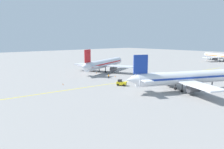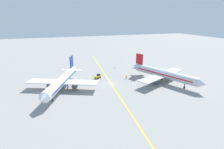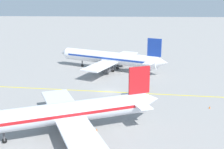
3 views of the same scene
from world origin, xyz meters
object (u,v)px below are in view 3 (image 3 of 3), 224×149
at_px(traffic_cone_near_nose, 210,107).
at_px(traffic_cone_mid_apron, 100,105).
at_px(ground_crew_worker, 120,101).
at_px(traffic_cone_by_wingtip, 97,130).
at_px(airplane_adjacent_stand, 111,58).
at_px(airplane_at_gate, 66,113).
at_px(baggage_tug_white, 142,84).

distance_m(traffic_cone_near_nose, traffic_cone_mid_apron, 22.68).
bearing_deg(ground_crew_worker, traffic_cone_near_nose, -92.87).
distance_m(traffic_cone_mid_apron, traffic_cone_by_wingtip, 11.79).
xyz_separation_m(airplane_adjacent_stand, traffic_cone_near_nose, (-29.82, -22.13, -3.43)).
xyz_separation_m(airplane_at_gate, baggage_tug_white, (26.00, -14.03, -2.81)).
bearing_deg(ground_crew_worker, baggage_tug_white, -22.75).
height_order(baggage_tug_white, ground_crew_worker, baggage_tug_white).
distance_m(ground_crew_worker, traffic_cone_near_nose, 18.54).
relative_size(ground_crew_worker, traffic_cone_mid_apron, 3.05).
height_order(airplane_at_gate, airplane_adjacent_stand, same).
xyz_separation_m(airplane_adjacent_stand, traffic_cone_by_wingtip, (-41.59, 0.16, -3.43)).
xyz_separation_m(traffic_cone_mid_apron, traffic_cone_by_wingtip, (-11.78, -0.39, 0.00)).
relative_size(airplane_at_gate, baggage_tug_white, 10.09).
distance_m(airplane_adjacent_stand, traffic_cone_near_nose, 37.29).
bearing_deg(ground_crew_worker, traffic_cone_mid_apron, 102.51).
distance_m(baggage_tug_white, ground_crew_worker, 13.30).
bearing_deg(traffic_cone_by_wingtip, ground_crew_worker, -16.60).
xyz_separation_m(airplane_at_gate, traffic_cone_mid_apron, (12.81, -4.71, -3.43)).
distance_m(airplane_at_gate, traffic_cone_by_wingtip, 6.23).
bearing_deg(traffic_cone_mid_apron, ground_crew_worker, -77.49).
relative_size(baggage_tug_white, ground_crew_worker, 1.99).
distance_m(ground_crew_worker, traffic_cone_mid_apron, 4.33).
bearing_deg(ground_crew_worker, airplane_adjacent_stand, 7.15).
height_order(airplane_at_gate, ground_crew_worker, airplane_at_gate).
bearing_deg(traffic_cone_by_wingtip, airplane_adjacent_stand, -0.22).
relative_size(baggage_tug_white, traffic_cone_mid_apron, 6.09).
bearing_deg(airplane_adjacent_stand, ground_crew_worker, -172.85).
bearing_deg(traffic_cone_near_nose, traffic_cone_by_wingtip, 117.85).
bearing_deg(ground_crew_worker, traffic_cone_by_wingtip, 163.40).
bearing_deg(airplane_at_gate, traffic_cone_near_nose, -64.94).
bearing_deg(traffic_cone_mid_apron, baggage_tug_white, -35.24).
height_order(airplane_at_gate, traffic_cone_mid_apron, airplane_at_gate).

